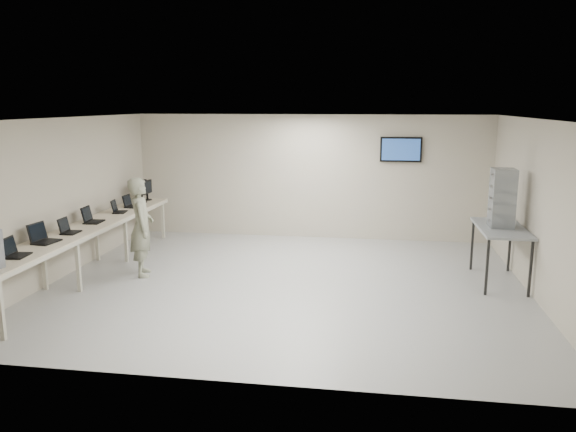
# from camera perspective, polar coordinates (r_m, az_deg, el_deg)

# --- Properties ---
(room) EXTENTS (8.01, 7.01, 2.81)m
(room) POSITION_cam_1_polar(r_m,az_deg,el_deg) (9.39, 0.07, 1.38)
(room) COLOR #A5A5A1
(room) RESTS_ON ground
(workbench) EXTENTS (0.76, 6.00, 0.90)m
(workbench) POSITION_cam_1_polar(r_m,az_deg,el_deg) (10.61, -19.70, -1.34)
(workbench) COLOR beige
(workbench) RESTS_ON ground
(laptop_0) EXTENTS (0.32, 0.38, 0.28)m
(laptop_0) POSITION_cam_1_polar(r_m,az_deg,el_deg) (8.90, -26.07, -3.26)
(laptop_0) COLOR black
(laptop_0) RESTS_ON workbench
(laptop_1) EXTENTS (0.38, 0.44, 0.31)m
(laptop_1) POSITION_cam_1_polar(r_m,az_deg,el_deg) (9.58, -23.67, -2.02)
(laptop_1) COLOR black
(laptop_1) RESTS_ON workbench
(laptop_2) EXTENTS (0.28, 0.34, 0.26)m
(laptop_2) POSITION_cam_1_polar(r_m,az_deg,el_deg) (10.12, -21.47, -1.25)
(laptop_2) COLOR black
(laptop_2) RESTS_ON workbench
(laptop_3) EXTENTS (0.33, 0.39, 0.29)m
(laptop_3) POSITION_cam_1_polar(r_m,az_deg,el_deg) (10.87, -19.39, -0.23)
(laptop_3) COLOR black
(laptop_3) RESTS_ON workbench
(laptop_4) EXTENTS (0.31, 0.35, 0.25)m
(laptop_4) POSITION_cam_1_polar(r_m,az_deg,el_deg) (11.69, -16.94, 0.66)
(laptop_4) COLOR black
(laptop_4) RESTS_ON workbench
(laptop_5) EXTENTS (0.29, 0.35, 0.26)m
(laptop_5) POSITION_cam_1_polar(r_m,az_deg,el_deg) (12.24, -15.73, 1.19)
(laptop_5) COLOR black
(laptop_5) RESTS_ON workbench
(monitor_near) EXTENTS (0.22, 0.49, 0.48)m
(monitor_near) POSITION_cam_1_polar(r_m,az_deg,el_deg) (12.72, -14.66, 2.65)
(monitor_near) COLOR black
(monitor_near) RESTS_ON workbench
(monitor_far) EXTENTS (0.20, 0.45, 0.44)m
(monitor_far) POSITION_cam_1_polar(r_m,az_deg,el_deg) (13.00, -14.13, 2.75)
(monitor_far) COLOR black
(monitor_far) RESTS_ON workbench
(soldier) EXTENTS (0.63, 0.76, 1.77)m
(soldier) POSITION_cam_1_polar(r_m,az_deg,el_deg) (10.30, -14.66, -1.09)
(soldier) COLOR #5C614E
(soldier) RESTS_ON ground
(side_table) EXTENTS (0.76, 1.63, 0.98)m
(side_table) POSITION_cam_1_polar(r_m,az_deg,el_deg) (10.20, 20.83, -1.43)
(side_table) COLOR gray
(side_table) RESTS_ON ground
(storage_bins) EXTENTS (0.38, 0.42, 0.99)m
(storage_bins) POSITION_cam_1_polar(r_m,az_deg,el_deg) (10.10, 20.94, 1.71)
(storage_bins) COLOR gray
(storage_bins) RESTS_ON side_table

